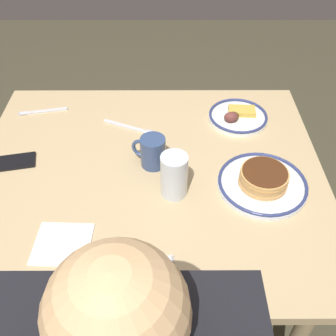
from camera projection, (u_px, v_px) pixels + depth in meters
name	position (u px, v px, depth m)	size (l,w,h in m)	color
ground_plane	(154.00, 292.00, 1.77)	(6.00, 6.00, 0.00)	#3F3C2A
dining_table	(149.00, 190.00, 1.30)	(1.13, 0.97, 0.75)	tan
plate_near_main	(237.00, 116.00, 1.44)	(0.22, 0.22, 0.05)	white
plate_center_pancakes	(263.00, 182.00, 1.19)	(0.27, 0.27, 0.06)	white
coffee_mug	(152.00, 151.00, 1.24)	(0.11, 0.08, 0.10)	#334772
drinking_glass	(174.00, 177.00, 1.14)	(0.08, 0.08, 0.14)	silver
cell_phone	(13.00, 162.00, 1.28)	(0.14, 0.07, 0.01)	black
paper_napkin	(62.00, 244.00, 1.05)	(0.15, 0.14, 0.00)	white
fork_near	(43.00, 111.00, 1.49)	(0.18, 0.05, 0.01)	silver
fork_far	(137.00, 262.00, 1.00)	(0.20, 0.03, 0.01)	silver
tea_spoon	(135.00, 129.00, 1.41)	(0.19, 0.09, 0.01)	silver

